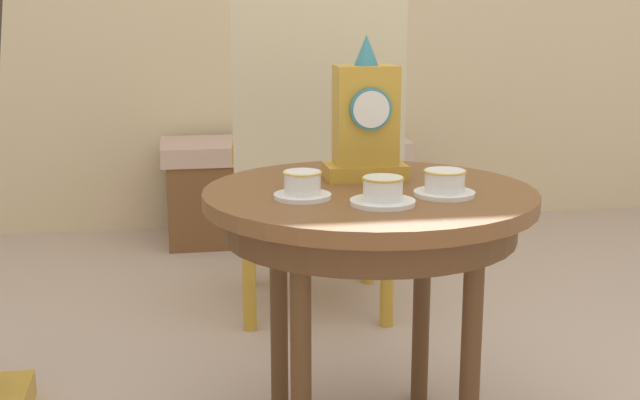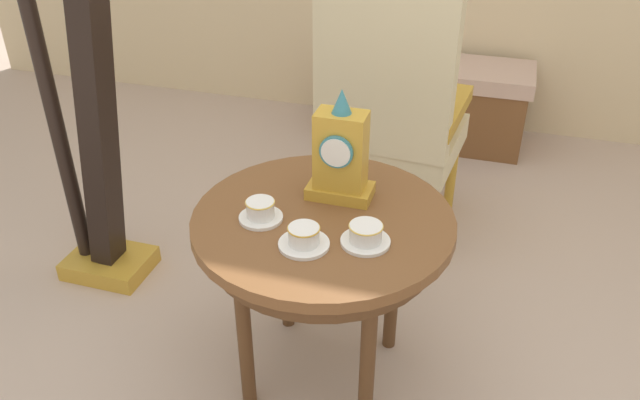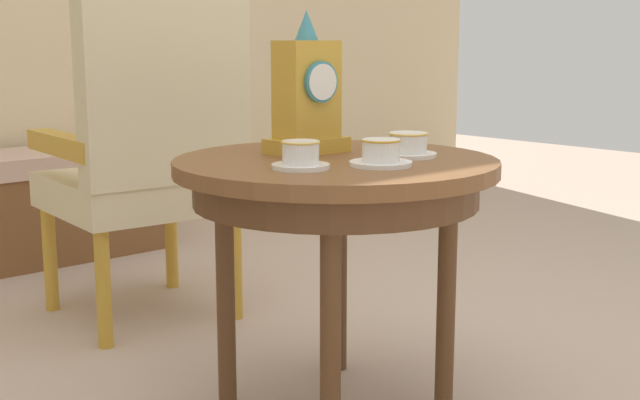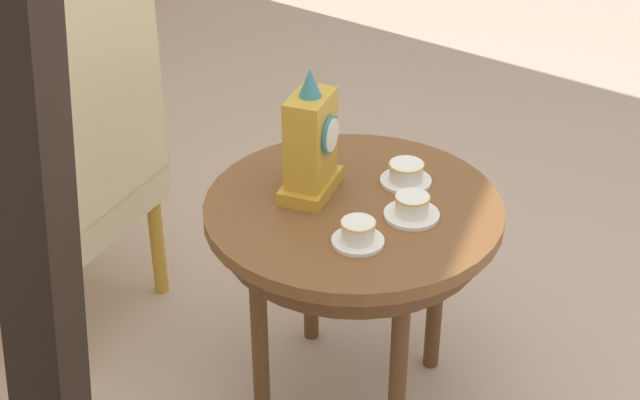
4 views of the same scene
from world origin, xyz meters
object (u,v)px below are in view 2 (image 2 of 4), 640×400
object	(u,v)px
teacup_right	(304,238)
harp	(81,94)
teacup_center	(366,234)
window_bench	(428,101)
armchair	(390,108)
teacup_left	(261,211)
mantel_clock	(341,156)
side_table	(323,237)

from	to	relation	value
teacup_right	harp	xyz separation A→B (m)	(-0.93, 0.42, 0.13)
teacup_right	harp	bearing A→B (deg)	155.74
teacup_center	harp	size ratio (longest dim) A/B	0.07
harp	window_bench	distance (m)	1.95
armchair	window_bench	distance (m)	1.07
teacup_left	harp	bearing A→B (deg)	156.73
mantel_clock	harp	world-z (taller)	harp
side_table	teacup_left	distance (m)	0.20
harp	mantel_clock	bearing A→B (deg)	-8.97
armchair	harp	xyz separation A→B (m)	(-0.96, -0.58, 0.17)
teacup_left	teacup_right	bearing A→B (deg)	-29.00
side_table	window_bench	bearing A→B (deg)	88.40
side_table	teacup_left	xyz separation A→B (m)	(-0.16, -0.07, 0.10)
teacup_right	teacup_center	bearing A→B (deg)	21.87
teacup_right	side_table	bearing A→B (deg)	87.13
harp	teacup_center	bearing A→B (deg)	-18.35
side_table	teacup_center	world-z (taller)	teacup_center
harp	teacup_left	bearing A→B (deg)	-23.27
teacup_center	window_bench	bearing A→B (deg)	92.69
teacup_right	window_bench	xyz separation A→B (m)	(0.06, 2.01, -0.41)
window_bench	teacup_left	bearing A→B (deg)	-96.34
side_table	window_bench	distance (m)	1.88
mantel_clock	harp	distance (m)	0.97
teacup_left	teacup_right	distance (m)	0.18
side_table	armchair	xyz separation A→B (m)	(0.02, 0.85, 0.05)
teacup_left	mantel_clock	world-z (taller)	mantel_clock
side_table	mantel_clock	world-z (taller)	mantel_clock
mantel_clock	armchair	distance (m)	0.75
side_table	mantel_clock	bearing A→B (deg)	82.05
harp	window_bench	xyz separation A→B (m)	(0.99, 1.59, -0.54)
teacup_center	mantel_clock	world-z (taller)	mantel_clock
teacup_right	window_bench	world-z (taller)	teacup_right
mantel_clock	side_table	bearing A→B (deg)	-97.95
side_table	teacup_right	world-z (taller)	teacup_right
mantel_clock	armchair	size ratio (longest dim) A/B	0.29
teacup_left	armchair	xyz separation A→B (m)	(0.18, 0.92, -0.05)
side_table	teacup_center	size ratio (longest dim) A/B	5.63
teacup_left	mantel_clock	size ratio (longest dim) A/B	0.37
side_table	armchair	size ratio (longest dim) A/B	0.65
armchair	harp	bearing A→B (deg)	-148.79
teacup_left	teacup_center	distance (m)	0.31
armchair	harp	distance (m)	1.13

